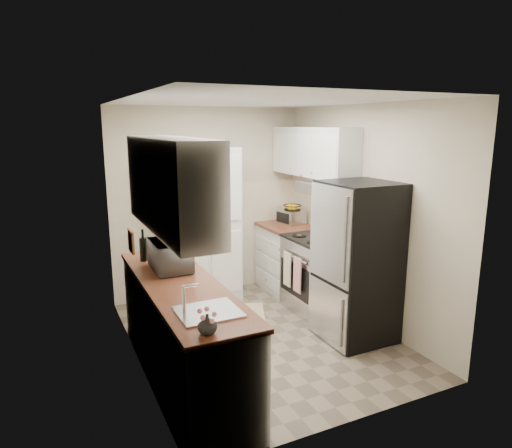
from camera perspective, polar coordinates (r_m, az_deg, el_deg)
name	(u,v)px	position (r m, az deg, el deg)	size (l,w,h in m)	color
ground	(260,337)	(5.13, 0.56, -13.98)	(3.20, 3.20, 0.00)	#7A6B56
room_shell	(260,190)	(4.62, 0.46, 4.30)	(2.64, 3.24, 2.52)	beige
pantry_cabinet	(202,226)	(5.88, -6.80, -0.25)	(0.90, 0.55, 2.00)	silver
base_cabinet_left	(182,333)	(4.25, -9.18, -13.36)	(0.60, 2.30, 0.88)	silver
countertop_left	(181,285)	(4.08, -9.40, -7.52)	(0.63, 2.33, 0.04)	brown
base_cabinet_right	(287,259)	(6.38, 3.89, -4.38)	(0.60, 0.80, 0.88)	silver
countertop_right	(287,227)	(6.26, 3.95, -0.34)	(0.63, 0.83, 0.04)	brown
electric_range	(318,273)	(5.71, 7.71, -6.09)	(0.71, 0.78, 1.13)	#B7B7BC
refrigerator	(357,262)	(4.96, 12.55, -4.63)	(0.70, 0.72, 1.70)	#B7B7BC
microwave	(171,255)	(4.40, -10.60, -3.89)	(0.50, 0.34, 0.28)	#A2A2A6
wine_bottle	(143,247)	(4.73, -13.92, -2.76)	(0.08, 0.08, 0.30)	black
flower_vase	(207,324)	(3.09, -6.10, -12.34)	(0.13, 0.13, 0.14)	beige
cutting_board	(168,240)	(4.95, -10.97, -1.97)	(0.02, 0.24, 0.30)	#509734
toaster_oven	(291,217)	(6.34, 4.43, 0.89)	(0.27, 0.34, 0.20)	#AEAFB2
fruit_basket	(292,206)	(6.32, 4.57, 2.25)	(0.25, 0.25, 0.11)	#E9A00C
kitchen_mat	(242,318)	(5.58, -1.78, -11.62)	(0.55, 0.88, 0.01)	#DBB68F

